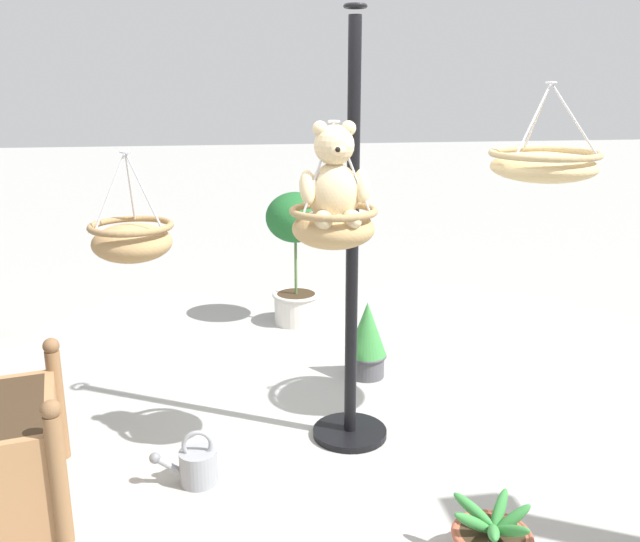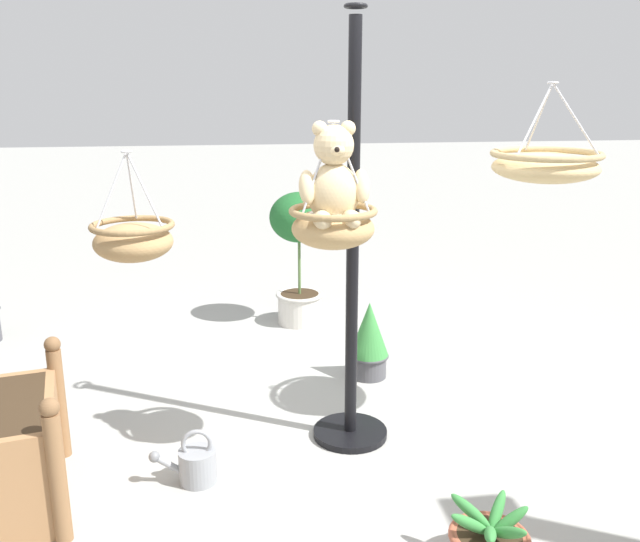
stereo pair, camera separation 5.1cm
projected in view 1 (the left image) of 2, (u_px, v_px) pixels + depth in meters
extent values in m
plane|color=#9E9E99|center=(312.00, 439.00, 4.02)|extent=(40.00, 40.00, 0.00)
cylinder|color=black|center=(352.00, 243.00, 3.75)|extent=(0.07, 0.07, 2.37)
cylinder|color=black|center=(350.00, 432.00, 4.06)|extent=(0.44, 0.44, 0.04)
torus|color=black|center=(355.00, 6.00, 3.42)|extent=(0.12, 0.12, 0.02)
ellipsoid|color=tan|center=(333.00, 229.00, 3.45)|extent=(0.42, 0.42, 0.20)
torus|color=#97794E|center=(333.00, 211.00, 3.43)|extent=(0.45, 0.45, 0.04)
ellipsoid|color=silver|center=(333.00, 225.00, 3.45)|extent=(0.37, 0.37, 0.17)
cylinder|color=#B7B7BC|center=(318.00, 168.00, 3.31)|extent=(0.18, 0.11, 0.45)
cylinder|color=#B7B7BC|center=(352.00, 168.00, 3.34)|extent=(0.18, 0.11, 0.45)
cylinder|color=#B7B7BC|center=(330.00, 165.00, 3.46)|extent=(0.01, 0.21, 0.45)
torus|color=#B7B7BC|center=(334.00, 121.00, 3.31)|extent=(0.06, 0.06, 0.01)
ellipsoid|color=#D1B789|center=(334.00, 194.00, 3.40)|extent=(0.26, 0.22, 0.31)
sphere|color=#D1B789|center=(334.00, 145.00, 3.33)|extent=(0.25, 0.25, 0.20)
ellipsoid|color=beige|center=(337.00, 150.00, 3.27)|extent=(0.11, 0.10, 0.06)
sphere|color=black|center=(338.00, 150.00, 3.24)|extent=(0.03, 0.03, 0.03)
sphere|color=#D1B789|center=(348.00, 128.00, 3.32)|extent=(0.08, 0.08, 0.08)
sphere|color=#D1B789|center=(320.00, 129.00, 3.30)|extent=(0.08, 0.08, 0.08)
ellipsoid|color=#D1B789|center=(362.00, 186.00, 3.37)|extent=(0.08, 0.15, 0.20)
ellipsoid|color=#D1B789|center=(308.00, 187.00, 3.33)|extent=(0.08, 0.15, 0.20)
ellipsoid|color=#D1B789|center=(352.00, 219.00, 3.33)|extent=(0.09, 0.18, 0.09)
ellipsoid|color=#D1B789|center=(323.00, 220.00, 3.31)|extent=(0.09, 0.18, 0.09)
ellipsoid|color=tan|center=(544.00, 167.00, 3.72)|extent=(0.58, 0.58, 0.16)
torus|color=tan|center=(545.00, 154.00, 3.70)|extent=(0.60, 0.60, 0.04)
cylinder|color=#B7B7BC|center=(533.00, 119.00, 3.57)|extent=(0.24, 0.15, 0.38)
cylinder|color=#B7B7BC|center=(574.00, 119.00, 3.61)|extent=(0.24, 0.15, 0.38)
cylinder|color=#B7B7BC|center=(537.00, 117.00, 3.78)|extent=(0.01, 0.28, 0.38)
torus|color=#B7B7BC|center=(551.00, 83.00, 3.60)|extent=(0.06, 0.06, 0.01)
ellipsoid|color=#A37F51|center=(132.00, 243.00, 3.81)|extent=(0.45, 0.45, 0.21)
torus|color=olive|center=(131.00, 226.00, 3.79)|extent=(0.47, 0.47, 0.04)
cylinder|color=#B7B7BC|center=(110.00, 191.00, 3.67)|extent=(0.19, 0.12, 0.42)
cylinder|color=#B7B7BC|center=(144.00, 191.00, 3.70)|extent=(0.19, 0.12, 0.42)
cylinder|color=#B7B7BC|center=(130.00, 187.00, 3.83)|extent=(0.01, 0.22, 0.42)
torus|color=#B7B7BC|center=(125.00, 152.00, 3.68)|extent=(0.06, 0.06, 0.01)
cylinder|color=brown|center=(59.00, 481.00, 3.04)|extent=(0.08, 0.08, 0.64)
cylinder|color=brown|center=(58.00, 405.00, 3.75)|extent=(0.08, 0.08, 0.64)
sphere|color=brown|center=(51.00, 410.00, 2.94)|extent=(0.09, 0.09, 0.09)
sphere|color=brown|center=(51.00, 346.00, 3.65)|extent=(0.09, 0.09, 0.09)
torus|color=#9C4E37|center=(492.00, 535.00, 2.93)|extent=(0.35, 0.35, 0.03)
cylinder|color=#382819|center=(492.00, 536.00, 2.94)|extent=(0.28, 0.28, 0.03)
ellipsoid|color=#38843D|center=(474.00, 523.00, 2.90)|extent=(0.21, 0.06, 0.15)
ellipsoid|color=#38843D|center=(494.00, 533.00, 2.82)|extent=(0.13, 0.22, 0.12)
ellipsoid|color=#38843D|center=(511.00, 531.00, 2.84)|extent=(0.14, 0.21, 0.15)
ellipsoid|color=#38843D|center=(511.00, 520.00, 2.93)|extent=(0.20, 0.05, 0.17)
ellipsoid|color=#38843D|center=(499.00, 510.00, 2.99)|extent=(0.17, 0.19, 0.16)
ellipsoid|color=#38843D|center=(473.00, 509.00, 2.97)|extent=(0.18, 0.20, 0.12)
cylinder|color=#4C4C51|center=(366.00, 365.00, 4.87)|extent=(0.25, 0.25, 0.17)
torus|color=#444449|center=(367.00, 355.00, 4.85)|extent=(0.29, 0.29, 0.03)
cylinder|color=#382819|center=(367.00, 356.00, 4.85)|extent=(0.22, 0.22, 0.03)
cone|color=#38843D|center=(367.00, 328.00, 4.79)|extent=(0.28, 0.28, 0.39)
cylinder|color=beige|center=(296.00, 308.00, 5.94)|extent=(0.38, 0.38, 0.27)
torus|color=#BCB7AE|center=(296.00, 295.00, 5.91)|extent=(0.42, 0.42, 0.03)
cylinder|color=#382819|center=(296.00, 295.00, 5.91)|extent=(0.33, 0.33, 0.03)
cylinder|color=#4C6B38|center=(296.00, 267.00, 5.84)|extent=(0.02, 0.02, 0.48)
ellipsoid|color=#1E5B28|center=(295.00, 217.00, 5.73)|extent=(0.50, 0.50, 0.43)
cylinder|color=gray|center=(199.00, 467.00, 3.57)|extent=(0.20, 0.20, 0.18)
cylinder|color=gray|center=(170.00, 466.00, 3.54)|extent=(0.17, 0.04, 0.14)
sphere|color=slate|center=(155.00, 458.00, 3.52)|extent=(0.06, 0.06, 0.06)
torus|color=gray|center=(197.00, 445.00, 3.53)|extent=(0.16, 0.02, 0.16)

